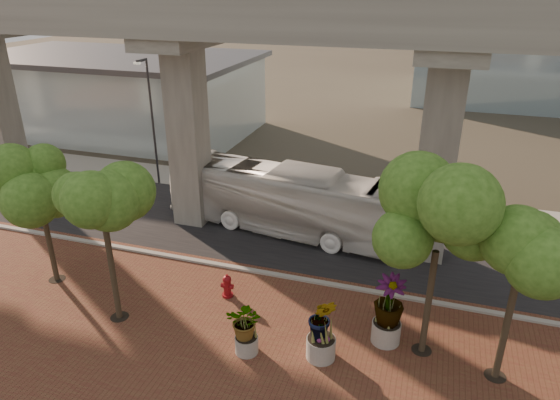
% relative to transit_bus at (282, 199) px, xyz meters
% --- Properties ---
extents(ground, '(160.00, 160.00, 0.00)m').
position_rel_transit_bus_xyz_m(ground, '(1.21, -2.44, -1.68)').
color(ground, '#3A352A').
rests_on(ground, ground).
extents(brick_plaza, '(70.00, 13.00, 0.06)m').
position_rel_transit_bus_xyz_m(brick_plaza, '(1.21, -10.44, -1.65)').
color(brick_plaza, brown).
rests_on(brick_plaza, ground).
extents(asphalt_road, '(90.00, 8.00, 0.04)m').
position_rel_transit_bus_xyz_m(asphalt_road, '(1.21, -0.44, -1.66)').
color(asphalt_road, black).
rests_on(asphalt_road, ground).
extents(curb_strip, '(70.00, 0.25, 0.16)m').
position_rel_transit_bus_xyz_m(curb_strip, '(1.21, -4.44, -1.60)').
color(curb_strip, '#9B9991').
rests_on(curb_strip, ground).
extents(far_sidewalk, '(90.00, 3.00, 0.06)m').
position_rel_transit_bus_xyz_m(far_sidewalk, '(1.21, 5.06, -1.65)').
color(far_sidewalk, '#9B9991').
rests_on(far_sidewalk, ground).
extents(transit_viaduct, '(72.00, 5.60, 12.40)m').
position_rel_transit_bus_xyz_m(transit_viaduct, '(1.21, -0.44, 5.60)').
color(transit_viaduct, '#98968B').
rests_on(transit_viaduct, ground).
extents(station_pavilion, '(23.00, 13.00, 6.30)m').
position_rel_transit_bus_xyz_m(station_pavilion, '(-18.79, 13.56, 1.53)').
color(station_pavilion, silver).
rests_on(station_pavilion, ground).
extents(transit_bus, '(12.37, 4.56, 3.37)m').
position_rel_transit_bus_xyz_m(transit_bus, '(0.00, 0.00, 0.00)').
color(transit_bus, silver).
rests_on(transit_bus, ground).
extents(fire_hydrant, '(0.51, 0.46, 1.01)m').
position_rel_transit_bus_xyz_m(fire_hydrant, '(-0.25, -6.49, -1.14)').
color(fire_hydrant, maroon).
rests_on(fire_hydrant, ground).
extents(planter_front, '(1.79, 1.79, 1.97)m').
position_rel_transit_bus_xyz_m(planter_front, '(1.71, -9.35, -0.43)').
color(planter_front, '#A29A92').
rests_on(planter_front, ground).
extents(planter_right, '(2.50, 2.50, 2.67)m').
position_rel_transit_bus_xyz_m(planter_right, '(6.21, -7.32, -0.01)').
color(planter_right, gray).
rests_on(planter_right, ground).
extents(planter_left, '(2.22, 2.22, 2.44)m').
position_rel_transit_bus_xyz_m(planter_left, '(4.21, -8.83, -0.14)').
color(planter_left, '#ABA59B').
rests_on(planter_left, ground).
extents(street_tree_far_west, '(3.66, 3.66, 6.23)m').
position_rel_transit_bus_xyz_m(street_tree_far_west, '(-7.75, -7.61, 2.92)').
color(street_tree_far_west, '#453727').
rests_on(street_tree_far_west, ground).
extents(street_tree_near_west, '(3.45, 3.45, 6.33)m').
position_rel_transit_bus_xyz_m(street_tree_near_west, '(-3.64, -9.05, 3.11)').
color(street_tree_near_west, '#453727').
rests_on(street_tree_near_west, ground).
extents(street_tree_near_east, '(4.08, 4.08, 7.02)m').
position_rel_transit_bus_xyz_m(street_tree_near_east, '(7.49, -7.41, 3.51)').
color(street_tree_near_east, '#453727').
rests_on(street_tree_near_east, ground).
extents(street_tree_far_east, '(3.11, 3.11, 6.01)m').
position_rel_transit_bus_xyz_m(street_tree_far_east, '(9.84, -7.95, 2.95)').
color(street_tree_far_east, '#453727').
rests_on(street_tree_far_east, ground).
extents(streetlamp_west, '(0.38, 1.12, 7.73)m').
position_rel_transit_bus_xyz_m(streetlamp_west, '(-9.35, 3.50, 2.83)').
color(streetlamp_west, '#2A2A2F').
rests_on(streetlamp_west, ground).
extents(streetlamp_east, '(0.44, 1.28, 8.81)m').
position_rel_transit_bus_xyz_m(streetlamp_east, '(7.72, 3.59, 3.45)').
color(streetlamp_east, '#323237').
rests_on(streetlamp_east, ground).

